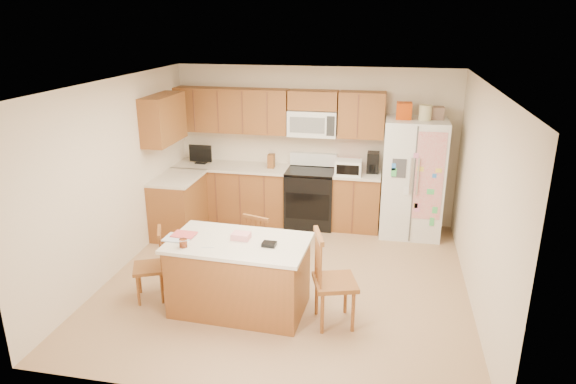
% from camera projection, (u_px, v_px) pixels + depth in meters
% --- Properties ---
extents(ground, '(4.50, 4.50, 0.00)m').
position_uv_depth(ground, '(287.00, 280.00, 6.62)').
color(ground, tan).
rests_on(ground, ground).
extents(room_shell, '(4.60, 4.60, 2.52)m').
position_uv_depth(room_shell, '(287.00, 173.00, 6.15)').
color(room_shell, beige).
rests_on(room_shell, ground).
extents(cabinetry, '(3.36, 1.56, 2.15)m').
position_uv_depth(cabinetry, '(249.00, 169.00, 8.17)').
color(cabinetry, '#974E26').
rests_on(cabinetry, ground).
extents(stove, '(0.76, 0.65, 1.13)m').
position_uv_depth(stove, '(311.00, 197.00, 8.26)').
color(stove, black).
rests_on(stove, ground).
extents(refrigerator, '(0.90, 0.79, 2.04)m').
position_uv_depth(refrigerator, '(413.00, 177.00, 7.77)').
color(refrigerator, white).
rests_on(refrigerator, ground).
extents(island, '(1.64, 0.98, 0.94)m').
position_uv_depth(island, '(239.00, 275.00, 5.84)').
color(island, '#974E26').
rests_on(island, ground).
extents(windsor_chair_left, '(0.48, 0.49, 0.87)m').
position_uv_depth(windsor_chair_left, '(151.00, 267.00, 6.07)').
color(windsor_chair_left, '#974E26').
rests_on(windsor_chair_left, ground).
extents(windsor_chair_back, '(0.48, 0.46, 0.89)m').
position_uv_depth(windsor_chair_back, '(262.00, 247.00, 6.56)').
color(windsor_chair_back, '#974E26').
rests_on(windsor_chair_back, ground).
extents(windsor_chair_right, '(0.56, 0.58, 1.08)m').
position_uv_depth(windsor_chair_right, '(332.00, 281.00, 5.53)').
color(windsor_chair_right, '#974E26').
rests_on(windsor_chair_right, ground).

